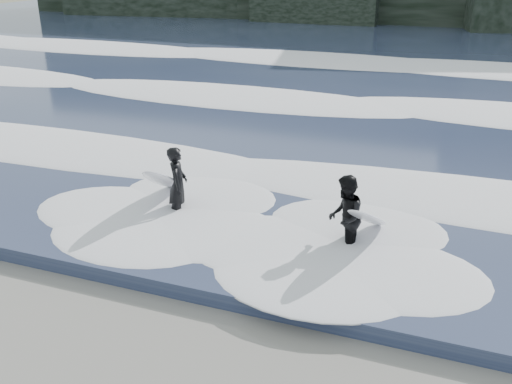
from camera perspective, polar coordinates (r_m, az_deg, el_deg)
sea at (r=33.76m, az=13.64°, el=13.28°), size 90.00×52.00×0.30m
foam_near at (r=14.61m, az=2.82°, el=2.91°), size 60.00×3.20×0.20m
foam_mid at (r=21.11m, az=8.77°, el=8.98°), size 60.00×4.00×0.24m
foam_far at (r=29.80m, az=12.60°, el=12.76°), size 60.00×4.80×0.30m
surfer_left at (r=12.22m, az=-8.26°, el=0.86°), size 1.25×2.12×1.67m
surfer_right at (r=10.72m, az=9.18°, el=-2.54°), size 1.16×1.92×1.64m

